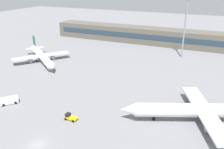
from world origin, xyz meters
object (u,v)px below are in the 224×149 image
airplane_mid (42,56)px  floodlight_tower_west (185,24)px  service_van_white (9,100)px  airplane_near (200,110)px  baggage_tug_yellow (70,117)px

airplane_mid → floodlight_tower_west: 67.33m
airplane_mid → service_van_white: (16.86, -36.04, -1.68)m
airplane_near → baggage_tug_yellow: (-31.70, -13.58, -2.38)m
service_van_white → floodlight_tower_west: (40.04, 69.51, 14.90)m
baggage_tug_yellow → floodlight_tower_west: size_ratio=0.13×
floodlight_tower_west → airplane_mid: bearing=-149.5°
airplane_mid → baggage_tug_yellow: airplane_mid is taller
airplane_near → service_van_white: (-53.59, -13.59, -2.06)m
baggage_tug_yellow → service_van_white: service_van_white is taller
airplane_near → airplane_mid: size_ratio=1.28×
baggage_tug_yellow → floodlight_tower_west: bearing=75.4°
airplane_near → service_van_white: airplane_near is taller
baggage_tug_yellow → service_van_white: (-21.89, -0.01, 0.31)m
airplane_mid → airplane_near: bearing=-17.7°
baggage_tug_yellow → airplane_near: bearing=23.2°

